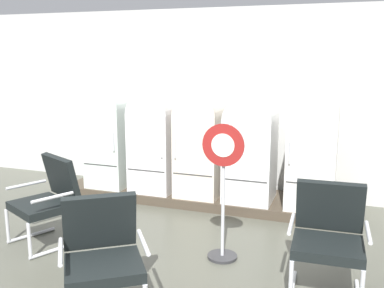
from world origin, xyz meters
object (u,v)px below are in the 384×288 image
Objects in this scene: armchair_left at (48,196)px; armchair_center at (102,251)px; refrigerator_3 at (250,145)px; armchair_right at (328,233)px; refrigerator_1 at (155,138)px; refrigerator_4 at (313,145)px; sign_stand at (223,196)px; refrigerator_2 at (200,141)px; refrigerator_0 at (110,133)px.

armchair_left is 1.00× the size of armchair_center.
refrigerator_3 reaches higher than armchair_center.
refrigerator_1 is at bearing 143.44° from armchair_right.
refrigerator_3 is 1.48× the size of armchair_right.
refrigerator_4 is at bearing -0.93° from refrigerator_1.
armchair_right is 1.12m from sign_stand.
armchair_center is at bearing -87.30° from refrigerator_2.
armchair_center is at bearing -149.29° from armchair_right.
sign_stand reaches higher than armchair_left.
armchair_right is 0.68× the size of sign_stand.
refrigerator_1 reaches higher than armchair_center.
armchair_left is (-0.49, -1.89, -0.37)m from refrigerator_1.
armchair_left is at bearing -146.05° from refrigerator_4.
refrigerator_2 is 2.94m from armchair_center.
refrigerator_1 is (0.75, 0.03, -0.03)m from refrigerator_0.
armchair_left is at bearing -104.64° from refrigerator_1.
refrigerator_1 reaches higher than armchair_left.
refrigerator_3 is 2.72m from armchair_left.
armchair_center is at bearing -38.08° from armchair_left.
refrigerator_3 is 1.01× the size of sign_stand.
refrigerator_4 reaches higher than refrigerator_3.
refrigerator_3 is 0.94× the size of refrigerator_4.
refrigerator_4 is 1.58× the size of armchair_center.
refrigerator_3 is 1.48× the size of armchair_left.
armchair_center is (-1.42, -2.90, -0.42)m from refrigerator_4.
refrigerator_4 is 3.26m from armchair_center.
refrigerator_0 is 1.45m from refrigerator_2.
armchair_center is at bearing -101.42° from refrigerator_3.
armchair_left is (-1.20, -1.86, -0.38)m from refrigerator_2.
armchair_center is (-1.73, -1.03, 0.00)m from armchair_right.
armchair_left is 2.02m from sign_stand.
refrigerator_2 is 1.81m from sign_stand.
refrigerator_4 is at bearing 63.99° from armchair_center.
refrigerator_4 is (0.83, -0.02, 0.06)m from refrigerator_3.
refrigerator_1 is at bearing 179.44° from refrigerator_3.
refrigerator_3 is at bearing 1.20° from refrigerator_2.
refrigerator_2 is (0.71, -0.03, 0.00)m from refrigerator_1.
armchair_left and armchair_center have the same top height.
refrigerator_4 is (3.01, -0.00, 0.02)m from refrigerator_0.
sign_stand is at bearing -115.34° from refrigerator_4.
refrigerator_2 is at bearing 0.22° from refrigerator_0.
refrigerator_0 is 3.84m from armchair_right.
refrigerator_3 is (2.18, 0.02, -0.04)m from refrigerator_0.
armchair_right is at bearing -80.43° from refrigerator_4.
refrigerator_4 is at bearing -1.57° from refrigerator_3.
refrigerator_1 reaches higher than sign_stand.
refrigerator_2 is at bearing 92.70° from armchair_center.
refrigerator_2 reaches higher than refrigerator_3.
refrigerator_2 is 2.25m from armchair_left.
refrigerator_3 is 2.24m from armchair_right.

